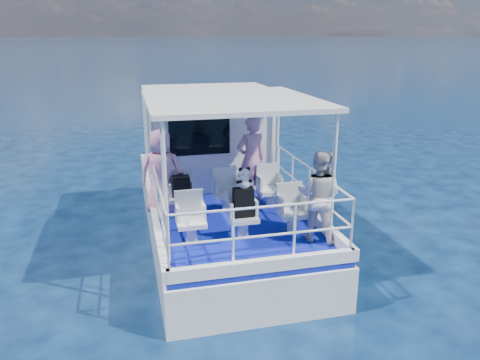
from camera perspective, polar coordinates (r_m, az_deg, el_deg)
name	(u,v)px	position (r m, az deg, el deg)	size (l,w,h in m)	color
ground	(230,255)	(9.55, -1.27, -9.17)	(2000.00, 2000.00, 0.00)	black
hull	(220,236)	(10.44, -2.48, -6.79)	(3.00, 7.00, 1.60)	white
deck	(219,200)	(10.12, -2.54, -2.39)	(2.90, 6.90, 0.10)	#0A1289
cabin	(208,135)	(11.04, -3.96, 5.46)	(2.85, 2.00, 2.20)	white
canopy	(231,100)	(8.43, -1.11, 9.68)	(3.00, 3.20, 0.08)	white
canopy_posts	(232,163)	(8.61, -0.99, 2.10)	(2.77, 2.97, 2.20)	white
railings	(236,199)	(8.49, -0.48, -2.37)	(2.84, 3.59, 1.00)	white
seat_port_fwd	(182,205)	(9.17, -7.09, -3.05)	(0.48, 0.46, 0.38)	silver
seat_center_fwd	(227,201)	(9.30, -1.58, -2.61)	(0.48, 0.46, 0.38)	silver
seat_stbd_fwd	(270,198)	(9.52, 3.72, -2.17)	(0.48, 0.46, 0.38)	silver
seat_port_aft	(191,231)	(7.97, -5.94, -6.22)	(0.48, 0.46, 0.38)	silver
seat_center_aft	(243,226)	(8.12, 0.39, -5.64)	(0.48, 0.46, 0.38)	silver
seat_stbd_aft	(292,221)	(8.37, 6.39, -5.03)	(0.48, 0.46, 0.38)	silver
passenger_port_fwd	(162,172)	(9.05, -9.54, 0.92)	(0.63, 0.45, 1.68)	pink
passenger_stbd_fwd	(251,160)	(9.61, 1.36, 2.49)	(0.66, 0.43, 1.80)	#C680A0
passenger_stbd_aft	(319,196)	(7.90, 9.60, -1.94)	(0.76, 0.60, 1.57)	silver
backpack_port	(181,186)	(9.01, -7.16, -0.77)	(0.31, 0.18, 0.41)	black
backpack_center	(243,202)	(7.95, 0.40, -2.74)	(0.34, 0.19, 0.51)	black
compact_camera	(181,175)	(8.93, -7.26, 0.64)	(0.10, 0.06, 0.06)	black
panda	(244,178)	(7.81, 0.54, 0.26)	(0.23, 0.20, 0.36)	silver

